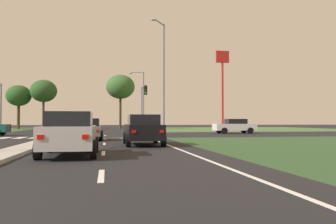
{
  "coord_description": "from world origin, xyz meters",
  "views": [
    {
      "loc": [
        3.61,
        -4.28,
        1.26
      ],
      "look_at": [
        9.98,
        32.58,
        2.26
      ],
      "focal_mm": 38.22,
      "sensor_mm": 36.0,
      "label": 1
    }
  ],
  "objects_px": {
    "car_white_seventh": "(235,126)",
    "car_beige_fifth": "(69,124)",
    "treeline_second": "(19,96)",
    "treeline_fourth": "(120,87)",
    "street_lamp_third": "(142,97)",
    "car_grey_third": "(87,129)",
    "car_navy_fourth": "(62,125)",
    "car_silver_sixth": "(70,133)",
    "car_black_eighth": "(143,130)",
    "street_lamp_second": "(163,73)",
    "treeline_third": "(44,91)",
    "pedestrian_at_median": "(76,123)",
    "car_maroon_near": "(55,126)",
    "fastfood_pole_sign": "(222,72)",
    "traffic_signal_far_right": "(143,100)"
  },
  "relations": [
    {
      "from": "car_grey_third",
      "to": "car_navy_fourth",
      "type": "height_order",
      "value": "car_navy_fourth"
    },
    {
      "from": "treeline_second",
      "to": "treeline_fourth",
      "type": "xyz_separation_m",
      "value": [
        17.02,
        0.29,
        1.82
      ]
    },
    {
      "from": "street_lamp_third",
      "to": "fastfood_pole_sign",
      "type": "bearing_deg",
      "value": -15.02
    },
    {
      "from": "street_lamp_third",
      "to": "treeline_second",
      "type": "distance_m",
      "value": 24.09
    },
    {
      "from": "car_navy_fourth",
      "to": "car_black_eighth",
      "type": "height_order",
      "value": "car_black_eighth"
    },
    {
      "from": "street_lamp_third",
      "to": "treeline_third",
      "type": "distance_m",
      "value": 19.96
    },
    {
      "from": "car_navy_fourth",
      "to": "car_black_eighth",
      "type": "distance_m",
      "value": 30.73
    },
    {
      "from": "car_beige_fifth",
      "to": "traffic_signal_far_right",
      "type": "bearing_deg",
      "value": 115.17
    },
    {
      "from": "car_white_seventh",
      "to": "street_lamp_second",
      "type": "distance_m",
      "value": 10.81
    },
    {
      "from": "car_silver_sixth",
      "to": "car_navy_fourth",
      "type": "bearing_deg",
      "value": 97.26
    },
    {
      "from": "traffic_signal_far_right",
      "to": "treeline_second",
      "type": "bearing_deg",
      "value": 127.46
    },
    {
      "from": "treeline_third",
      "to": "car_black_eighth",
      "type": "bearing_deg",
      "value": -74.06
    },
    {
      "from": "car_black_eighth",
      "to": "treeline_fourth",
      "type": "relative_size",
      "value": 0.47
    },
    {
      "from": "fastfood_pole_sign",
      "to": "street_lamp_third",
      "type": "bearing_deg",
      "value": 164.98
    },
    {
      "from": "treeline_second",
      "to": "car_navy_fourth",
      "type": "bearing_deg",
      "value": -59.06
    },
    {
      "from": "car_navy_fourth",
      "to": "treeline_second",
      "type": "bearing_deg",
      "value": -59.06
    },
    {
      "from": "car_grey_third",
      "to": "car_navy_fourth",
      "type": "relative_size",
      "value": 0.98
    },
    {
      "from": "car_silver_sixth",
      "to": "fastfood_pole_sign",
      "type": "bearing_deg",
      "value": 62.81
    },
    {
      "from": "traffic_signal_far_right",
      "to": "treeline_third",
      "type": "distance_m",
      "value": 27.11
    },
    {
      "from": "car_beige_fifth",
      "to": "street_lamp_third",
      "type": "relative_size",
      "value": 0.52
    },
    {
      "from": "car_white_seventh",
      "to": "treeline_second",
      "type": "relative_size",
      "value": 0.6
    },
    {
      "from": "car_silver_sixth",
      "to": "street_lamp_third",
      "type": "bearing_deg",
      "value": 80.19
    },
    {
      "from": "pedestrian_at_median",
      "to": "fastfood_pole_sign",
      "type": "relative_size",
      "value": 0.15
    },
    {
      "from": "street_lamp_third",
      "to": "treeline_third",
      "type": "height_order",
      "value": "treeline_third"
    },
    {
      "from": "fastfood_pole_sign",
      "to": "street_lamp_second",
      "type": "bearing_deg",
      "value": -125.13
    },
    {
      "from": "fastfood_pole_sign",
      "to": "treeline_third",
      "type": "relative_size",
      "value": 1.32
    },
    {
      "from": "street_lamp_second",
      "to": "treeline_third",
      "type": "relative_size",
      "value": 1.22
    },
    {
      "from": "treeline_second",
      "to": "treeline_fourth",
      "type": "height_order",
      "value": "treeline_fourth"
    },
    {
      "from": "car_navy_fourth",
      "to": "treeline_third",
      "type": "bearing_deg",
      "value": -71.11
    },
    {
      "from": "street_lamp_second",
      "to": "treeline_fourth",
      "type": "relative_size",
      "value": 1.05
    },
    {
      "from": "car_maroon_near",
      "to": "pedestrian_at_median",
      "type": "xyz_separation_m",
      "value": [
        2.06,
        3.75,
        0.34
      ]
    },
    {
      "from": "car_beige_fifth",
      "to": "fastfood_pole_sign",
      "type": "bearing_deg",
      "value": 146.76
    },
    {
      "from": "car_beige_fifth",
      "to": "treeline_second",
      "type": "bearing_deg",
      "value": -19.13
    },
    {
      "from": "street_lamp_second",
      "to": "treeline_third",
      "type": "xyz_separation_m",
      "value": [
        -15.27,
        30.76,
        0.74
      ]
    },
    {
      "from": "car_white_seventh",
      "to": "car_beige_fifth",
      "type": "bearing_deg",
      "value": 38.42
    },
    {
      "from": "car_silver_sixth",
      "to": "treeline_third",
      "type": "relative_size",
      "value": 0.53
    },
    {
      "from": "car_grey_third",
      "to": "car_silver_sixth",
      "type": "height_order",
      "value": "car_silver_sixth"
    },
    {
      "from": "pedestrian_at_median",
      "to": "treeline_fourth",
      "type": "bearing_deg",
      "value": 139.48
    },
    {
      "from": "car_maroon_near",
      "to": "street_lamp_second",
      "type": "bearing_deg",
      "value": 132.79
    },
    {
      "from": "car_navy_fourth",
      "to": "traffic_signal_far_right",
      "type": "distance_m",
      "value": 14.02
    },
    {
      "from": "car_maroon_near",
      "to": "treeline_second",
      "type": "bearing_deg",
      "value": -67.0
    },
    {
      "from": "fastfood_pole_sign",
      "to": "treeline_second",
      "type": "height_order",
      "value": "fastfood_pole_sign"
    },
    {
      "from": "car_grey_third",
      "to": "treeline_third",
      "type": "xyz_separation_m",
      "value": [
        -9.04,
        37.17,
        5.58
      ]
    },
    {
      "from": "traffic_signal_far_right",
      "to": "fastfood_pole_sign",
      "type": "xyz_separation_m",
      "value": [
        11.53,
        7.16,
        4.33
      ]
    },
    {
      "from": "treeline_third",
      "to": "treeline_second",
      "type": "bearing_deg",
      "value": 161.99
    },
    {
      "from": "car_navy_fourth",
      "to": "car_white_seventh",
      "type": "bearing_deg",
      "value": 146.33
    },
    {
      "from": "car_maroon_near",
      "to": "street_lamp_third",
      "type": "xyz_separation_m",
      "value": [
        10.75,
        6.21,
        3.82
      ]
    },
    {
      "from": "street_lamp_second",
      "to": "street_lamp_third",
      "type": "relative_size",
      "value": 1.23
    },
    {
      "from": "street_lamp_second",
      "to": "car_silver_sixth",
      "type": "bearing_deg",
      "value": -109.41
    },
    {
      "from": "pedestrian_at_median",
      "to": "treeline_second",
      "type": "height_order",
      "value": "treeline_second"
    }
  ]
}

